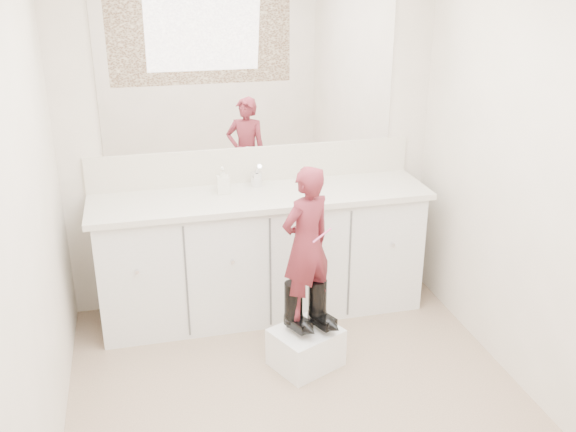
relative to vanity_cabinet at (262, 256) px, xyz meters
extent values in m
plane|color=#836A56|center=(0.00, -1.23, -0.42)|extent=(3.00, 3.00, 0.00)
plane|color=beige|center=(0.00, 0.27, 0.77)|extent=(2.60, 0.00, 2.60)
plane|color=beige|center=(0.00, -2.73, 0.77)|extent=(2.60, 0.00, 2.60)
plane|color=beige|center=(-1.30, -1.23, 0.78)|extent=(0.00, 3.00, 3.00)
plane|color=beige|center=(1.30, -1.23, 0.78)|extent=(0.00, 3.00, 3.00)
cube|color=silver|center=(0.00, 0.00, 0.00)|extent=(2.20, 0.55, 0.85)
cube|color=beige|center=(0.00, -0.01, 0.45)|extent=(2.28, 0.58, 0.04)
cube|color=beige|center=(0.00, 0.26, 0.59)|extent=(2.28, 0.03, 0.25)
cube|color=white|center=(0.00, 0.26, 1.22)|extent=(2.00, 0.02, 1.00)
cube|color=#472819|center=(0.00, -2.71, 1.22)|extent=(2.00, 0.01, 1.20)
cylinder|color=silver|center=(0.00, 0.15, 0.52)|extent=(0.08, 0.08, 0.10)
imported|color=beige|center=(0.41, 0.07, 0.51)|extent=(0.10, 0.10, 0.09)
imported|color=silver|center=(-0.24, 0.06, 0.55)|extent=(0.09, 0.09, 0.18)
cube|color=white|center=(0.12, -0.73, -0.30)|extent=(0.49, 0.45, 0.25)
imported|color=#A93447|center=(0.12, -0.71, 0.39)|extent=(0.41, 0.35, 0.94)
cylinder|color=#E65999|center=(0.19, -0.79, 0.47)|extent=(0.13, 0.07, 0.06)
camera|label=1|loc=(-0.79, -3.98, 1.93)|focal=40.00mm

